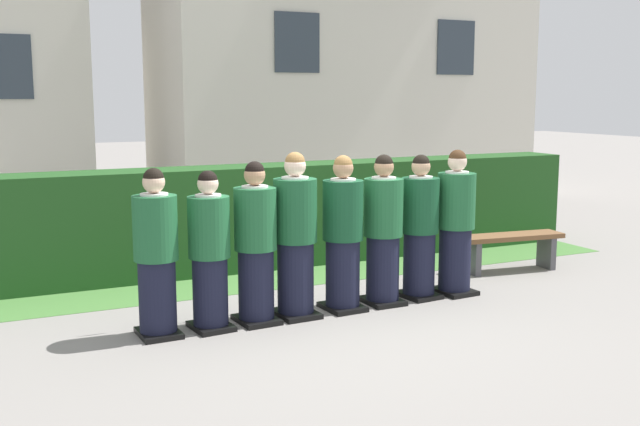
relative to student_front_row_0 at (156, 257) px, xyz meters
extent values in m
plane|color=gray|center=(1.71, 0.04, -0.76)|extent=(60.00, 60.00, 0.00)
cylinder|color=black|center=(0.00, 0.00, -0.39)|extent=(0.35, 0.35, 0.73)
cube|color=black|center=(0.00, 0.00, -0.73)|extent=(0.38, 0.47, 0.05)
cylinder|color=#1E5B33|center=(0.00, 0.00, 0.28)|extent=(0.41, 0.41, 0.60)
cylinder|color=white|center=(0.00, 0.00, 0.58)|extent=(0.26, 0.26, 0.03)
cube|color=#236038|center=(-0.01, 0.20, 0.40)|extent=(0.04, 0.01, 0.27)
sphere|color=beige|center=(0.00, 0.00, 0.70)|extent=(0.21, 0.21, 0.21)
sphere|color=black|center=(0.00, 0.00, 0.74)|extent=(0.19, 0.19, 0.19)
cube|color=white|center=(-0.01, 0.27, 0.19)|extent=(0.15, 0.01, 0.20)
cylinder|color=black|center=(0.51, -0.02, -0.40)|extent=(0.34, 0.34, 0.71)
cube|color=black|center=(0.51, -0.02, -0.73)|extent=(0.40, 0.48, 0.05)
cylinder|color=#1E5B33|center=(0.51, -0.02, 0.25)|extent=(0.40, 0.40, 0.59)
cylinder|color=white|center=(0.51, -0.02, 0.55)|extent=(0.25, 0.25, 0.03)
cube|color=navy|center=(0.49, 0.17, 0.37)|extent=(0.04, 0.02, 0.26)
sphere|color=beige|center=(0.51, -0.02, 0.66)|extent=(0.20, 0.20, 0.20)
sphere|color=black|center=(0.51, -0.02, 0.70)|extent=(0.18, 0.18, 0.18)
cube|color=white|center=(0.48, 0.24, 0.16)|extent=(0.15, 0.02, 0.20)
cylinder|color=black|center=(0.99, 0.00, -0.39)|extent=(0.35, 0.35, 0.74)
cube|color=black|center=(0.99, 0.00, -0.73)|extent=(0.40, 0.48, 0.05)
cylinder|color=#1E5B33|center=(0.99, 0.00, 0.29)|extent=(0.42, 0.42, 0.61)
cylinder|color=white|center=(0.99, 0.00, 0.60)|extent=(0.26, 0.26, 0.03)
cube|color=#236038|center=(0.97, 0.20, 0.41)|extent=(0.04, 0.01, 0.27)
sphere|color=tan|center=(0.99, 0.00, 0.72)|extent=(0.21, 0.21, 0.21)
sphere|color=black|center=(0.99, 0.00, 0.76)|extent=(0.19, 0.19, 0.19)
cube|color=white|center=(0.97, 0.27, 0.20)|extent=(0.15, 0.02, 0.20)
cylinder|color=black|center=(1.43, 0.03, -0.37)|extent=(0.37, 0.37, 0.78)
cube|color=black|center=(1.43, 0.03, -0.73)|extent=(0.42, 0.50, 0.05)
cylinder|color=#19512D|center=(1.43, 0.03, 0.34)|extent=(0.44, 0.44, 0.64)
cylinder|color=white|center=(1.43, 0.03, 0.67)|extent=(0.27, 0.27, 0.03)
cube|color=gold|center=(1.42, 0.23, 0.47)|extent=(0.04, 0.01, 0.28)
sphere|color=beige|center=(1.43, 0.03, 0.79)|extent=(0.22, 0.22, 0.22)
sphere|color=olive|center=(1.43, 0.03, 0.83)|extent=(0.20, 0.20, 0.20)
cube|color=white|center=(1.41, 0.30, 0.25)|extent=(0.15, 0.02, 0.20)
cylinder|color=black|center=(1.97, 0.04, -0.38)|extent=(0.36, 0.36, 0.75)
cube|color=black|center=(1.97, 0.04, -0.73)|extent=(0.40, 0.49, 0.05)
cylinder|color=#144728|center=(1.97, 0.04, 0.31)|extent=(0.43, 0.43, 0.62)
cylinder|color=white|center=(1.97, 0.04, 0.62)|extent=(0.26, 0.26, 0.03)
cube|color=#236038|center=(1.96, 0.24, 0.43)|extent=(0.04, 0.01, 0.27)
sphere|color=tan|center=(1.97, 0.04, 0.74)|extent=(0.21, 0.21, 0.21)
sphere|color=olive|center=(1.97, 0.04, 0.78)|extent=(0.20, 0.20, 0.20)
cylinder|color=black|center=(2.47, 0.06, -0.38)|extent=(0.36, 0.36, 0.75)
cube|color=black|center=(2.47, 0.06, -0.73)|extent=(0.38, 0.47, 0.05)
cylinder|color=#1E5B33|center=(2.47, 0.06, 0.30)|extent=(0.42, 0.42, 0.62)
cylinder|color=white|center=(2.47, 0.06, 0.61)|extent=(0.26, 0.26, 0.03)
cube|color=#236038|center=(2.47, 0.26, 0.42)|extent=(0.04, 0.01, 0.27)
sphere|color=tan|center=(2.47, 0.06, 0.73)|extent=(0.21, 0.21, 0.21)
sphere|color=black|center=(2.47, 0.06, 0.77)|extent=(0.19, 0.19, 0.19)
cylinder|color=black|center=(2.97, 0.11, -0.39)|extent=(0.35, 0.35, 0.74)
cube|color=black|center=(2.97, 0.11, -0.73)|extent=(0.41, 0.49, 0.05)
cylinder|color=#144728|center=(2.97, 0.11, 0.29)|extent=(0.42, 0.42, 0.61)
cylinder|color=white|center=(2.97, 0.11, 0.60)|extent=(0.26, 0.26, 0.03)
cube|color=navy|center=(2.95, 0.30, 0.41)|extent=(0.04, 0.02, 0.27)
sphere|color=tan|center=(2.97, 0.11, 0.71)|extent=(0.21, 0.21, 0.21)
sphere|color=black|center=(2.97, 0.11, 0.75)|extent=(0.19, 0.19, 0.19)
cube|color=white|center=(2.94, 0.37, 0.19)|extent=(0.15, 0.02, 0.20)
cylinder|color=black|center=(3.43, 0.07, -0.38)|extent=(0.36, 0.36, 0.76)
cube|color=black|center=(3.43, 0.07, -0.73)|extent=(0.41, 0.50, 0.05)
cylinder|color=#1E5B33|center=(3.43, 0.07, 0.31)|extent=(0.43, 0.43, 0.63)
cylinder|color=white|center=(3.43, 0.07, 0.63)|extent=(0.27, 0.27, 0.03)
cube|color=navy|center=(3.41, 0.27, 0.44)|extent=(0.04, 0.01, 0.28)
sphere|color=beige|center=(3.43, 0.07, 0.75)|extent=(0.21, 0.21, 0.21)
sphere|color=#472D19|center=(3.43, 0.07, 0.79)|extent=(0.20, 0.20, 0.20)
cube|color=#214C1E|center=(1.71, 2.34, -0.09)|extent=(10.01, 0.70, 1.34)
cube|color=#2D3842|center=(-0.76, 7.33, 1.97)|extent=(0.90, 0.04, 1.10)
cube|color=beige|center=(6.02, 7.81, 1.83)|extent=(7.94, 3.05, 5.17)
cube|color=#2D3842|center=(4.24, 6.27, 2.45)|extent=(0.90, 0.04, 1.10)
cube|color=#2D3842|center=(7.81, 6.27, 2.45)|extent=(0.90, 0.04, 1.10)
cube|color=brown|center=(4.73, 0.68, -0.31)|extent=(1.43, 0.52, 0.06)
cube|color=#4C4C51|center=(4.19, 0.74, -0.55)|extent=(0.12, 0.33, 0.42)
cube|color=#4C4C51|center=(5.28, 0.61, -0.55)|extent=(0.12, 0.33, 0.42)
cube|color=#477A38|center=(1.71, 1.54, -0.75)|extent=(10.01, 0.90, 0.01)
camera|label=1|loc=(-1.62, -6.89, 1.50)|focal=42.68mm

